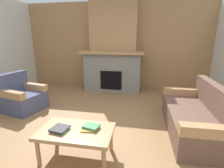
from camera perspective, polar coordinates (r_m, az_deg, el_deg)
name	(u,v)px	position (r m, az deg, el deg)	size (l,w,h in m)	color
ground	(88,131)	(3.21, -8.09, -15.38)	(9.00, 9.00, 0.00)	olive
wall_back_wood_panel	(115,46)	(5.68, 1.11, 12.69)	(6.00, 0.12, 2.70)	#A87A4C
fireplace	(113,53)	(5.32, 0.43, 10.48)	(1.90, 0.82, 2.70)	gray
couch	(196,117)	(3.39, 26.50, -9.79)	(0.87, 1.81, 0.85)	brown
armchair	(22,97)	(4.43, -27.94, -4.02)	(0.90, 0.90, 0.85)	#474C6B
coffee_table	(76,133)	(2.46, -11.93, -15.89)	(1.00, 0.60, 0.43)	tan
book_stack_near_edge	(59,129)	(2.45, -17.24, -14.23)	(0.27, 0.24, 0.04)	#3D7F4C
book_stack_center	(90,127)	(2.41, -7.35, -14.19)	(0.26, 0.23, 0.05)	gold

